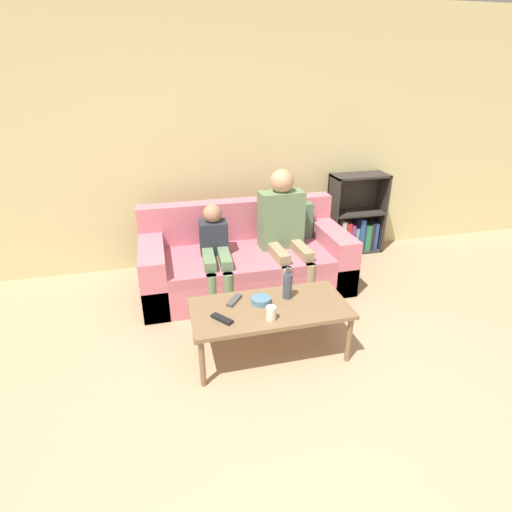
# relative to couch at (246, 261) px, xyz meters

# --- Properties ---
(ground_plane) EXTENTS (22.00, 22.00, 0.00)m
(ground_plane) POSITION_rel_couch_xyz_m (0.02, -2.19, -0.26)
(ground_plane) COLOR tan
(wall_back) EXTENTS (12.00, 0.06, 2.60)m
(wall_back) POSITION_rel_couch_xyz_m (0.02, 0.70, 1.04)
(wall_back) COLOR beige
(wall_back) RESTS_ON ground_plane
(couch) EXTENTS (1.95, 0.90, 0.78)m
(couch) POSITION_rel_couch_xyz_m (0.00, 0.00, 0.00)
(couch) COLOR #D1707F
(couch) RESTS_ON ground_plane
(bookshelf) EXTENTS (0.63, 0.28, 0.91)m
(bookshelf) POSITION_rel_couch_xyz_m (1.41, 0.54, 0.08)
(bookshelf) COLOR #332D28
(bookshelf) RESTS_ON ground_plane
(coffee_table) EXTENTS (1.14, 0.55, 0.40)m
(coffee_table) POSITION_rel_couch_xyz_m (-0.07, -1.08, 0.10)
(coffee_table) COLOR brown
(coffee_table) RESTS_ON ground_plane
(person_adult) EXTENTS (0.43, 0.64, 1.14)m
(person_adult) POSITION_rel_couch_xyz_m (0.35, -0.07, 0.39)
(person_adult) COLOR #9E8966
(person_adult) RESTS_ON ground_plane
(person_child) EXTENTS (0.28, 0.63, 0.85)m
(person_child) POSITION_rel_couch_xyz_m (-0.31, -0.13, 0.22)
(person_child) COLOR #66845B
(person_child) RESTS_ON ground_plane
(cup_near) EXTENTS (0.07, 0.07, 0.10)m
(cup_near) POSITION_rel_couch_xyz_m (-0.10, -1.24, 0.19)
(cup_near) COLOR silver
(cup_near) RESTS_ON coffee_table
(tv_remote_0) EXTENTS (0.14, 0.16, 0.02)m
(tv_remote_0) POSITION_rel_couch_xyz_m (-0.43, -1.17, 0.15)
(tv_remote_0) COLOR black
(tv_remote_0) RESTS_ON coffee_table
(tv_remote_1) EXTENTS (0.14, 0.16, 0.02)m
(tv_remote_1) POSITION_rel_couch_xyz_m (-0.30, -0.95, 0.15)
(tv_remote_1) COLOR #47474C
(tv_remote_1) RESTS_ON coffee_table
(snack_bowl) EXTENTS (0.14, 0.14, 0.05)m
(snack_bowl) POSITION_rel_couch_xyz_m (-0.11, -1.02, 0.16)
(snack_bowl) COLOR teal
(snack_bowl) RESTS_ON coffee_table
(bottle) EXTENTS (0.07, 0.07, 0.25)m
(bottle) POSITION_rel_couch_xyz_m (0.09, -0.99, 0.24)
(bottle) COLOR #424756
(bottle) RESTS_ON coffee_table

